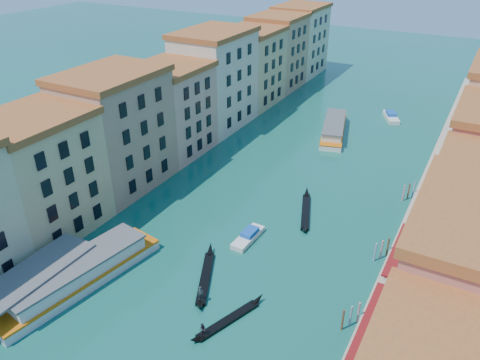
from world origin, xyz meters
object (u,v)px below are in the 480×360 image
object	(u,v)px
vaporetto_far	(334,128)
gondola_right	(226,320)
vaporetto_stop	(33,288)
gondola_fore	(205,277)
vaporetto_near	(79,274)

from	to	relation	value
vaporetto_far	gondola_right	size ratio (longest dim) A/B	1.85
vaporetto_stop	gondola_fore	bearing A→B (deg)	37.86
vaporetto_near	gondola_right	bearing A→B (deg)	18.13
vaporetto_near	gondola_right	xyz separation A→B (m)	(19.64, 3.09, -1.08)
gondola_fore	vaporetto_stop	bearing A→B (deg)	-167.43
vaporetto_far	gondola_right	bearing A→B (deg)	-97.57
vaporetto_near	gondola_right	world-z (taller)	vaporetto_near
vaporetto_stop	gondola_fore	distance (m)	20.90
gondola_right	gondola_fore	bearing A→B (deg)	160.38
vaporetto_stop	vaporetto_far	distance (m)	68.55
vaporetto_far	gondola_fore	size ratio (longest dim) A/B	1.64
vaporetto_stop	vaporetto_near	size ratio (longest dim) A/B	0.71
vaporetto_stop	gondola_right	distance (m)	23.90
vaporetto_stop	vaporetto_near	xyz separation A→B (m)	(2.99, 4.56, 0.07)
vaporetto_stop	vaporetto_far	world-z (taller)	vaporetto_stop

